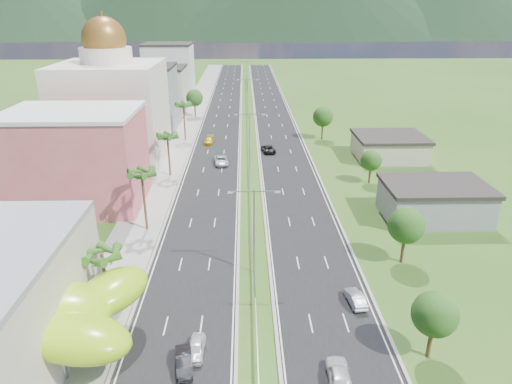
{
  "coord_description": "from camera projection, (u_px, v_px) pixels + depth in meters",
  "views": [
    {
      "loc": [
        -1.0,
        -38.37,
        30.62
      ],
      "look_at": [
        0.47,
        19.06,
        7.0
      ],
      "focal_mm": 32.0,
      "sensor_mm": 36.0,
      "label": 1
    }
  ],
  "objects": [
    {
      "name": "ground",
      "position": [
        256.0,
        324.0,
        47.14
      ],
      "size": [
        500.0,
        500.0,
        0.0
      ],
      "primitive_type": "plane",
      "color": "#2D5119",
      "rests_on": "ground"
    },
    {
      "name": "road_left",
      "position": [
        222.0,
        121.0,
        130.17
      ],
      "size": [
        11.0,
        260.0,
        0.04
      ],
      "primitive_type": "cube",
      "color": "black",
      "rests_on": "ground"
    },
    {
      "name": "road_right",
      "position": [
        274.0,
        120.0,
        130.52
      ],
      "size": [
        11.0,
        260.0,
        0.04
      ],
      "primitive_type": "cube",
      "color": "black",
      "rests_on": "ground"
    },
    {
      "name": "sidewalk_left",
      "position": [
        188.0,
        121.0,
        129.93
      ],
      "size": [
        7.0,
        260.0,
        0.12
      ],
      "primitive_type": "cube",
      "color": "gray",
      "rests_on": "ground"
    },
    {
      "name": "median_guardrail",
      "position": [
        249.0,
        135.0,
        113.47
      ],
      "size": [
        0.1,
        216.06,
        0.76
      ],
      "color": "gray",
      "rests_on": "ground"
    },
    {
      "name": "streetlight_median_b",
      "position": [
        254.0,
        223.0,
        53.82
      ],
      "size": [
        6.04,
        0.25,
        11.0
      ],
      "color": "gray",
      "rests_on": "ground"
    },
    {
      "name": "streetlight_median_c",
      "position": [
        250.0,
        134.0,
        90.81
      ],
      "size": [
        6.04,
        0.25,
        11.0
      ],
      "color": "gray",
      "rests_on": "ground"
    },
    {
      "name": "streetlight_median_d",
      "position": [
        248.0,
        94.0,
        132.41
      ],
      "size": [
        6.04,
        0.25,
        11.0
      ],
      "color": "gray",
      "rests_on": "ground"
    },
    {
      "name": "streetlight_median_e",
      "position": [
        247.0,
        72.0,
        174.02
      ],
      "size": [
        6.04,
        0.25,
        11.0
      ],
      "color": "gray",
      "rests_on": "ground"
    },
    {
      "name": "lime_canopy",
      "position": [
        36.0,
        312.0,
        41.07
      ],
      "size": [
        18.0,
        15.0,
        7.4
      ],
      "color": "#90C513",
      "rests_on": "ground"
    },
    {
      "name": "pink_shophouse",
      "position": [
        77.0,
        160.0,
        73.22
      ],
      "size": [
        20.0,
        15.0,
        15.0
      ],
      "primitive_type": "cube",
      "color": "#CE5456",
      "rests_on": "ground"
    },
    {
      "name": "domed_building",
      "position": [
        112.0,
        107.0,
        93.01
      ],
      "size": [
        20.0,
        20.0,
        28.7
      ],
      "color": "beige",
      "rests_on": "ground"
    },
    {
      "name": "midrise_grey",
      "position": [
        144.0,
        100.0,
        117.43
      ],
      "size": [
        16.0,
        15.0,
        16.0
      ],
      "primitive_type": "cube",
      "color": "gray",
      "rests_on": "ground"
    },
    {
      "name": "midrise_beige",
      "position": [
        159.0,
        91.0,
        138.34
      ],
      "size": [
        16.0,
        15.0,
        13.0
      ],
      "primitive_type": "cube",
      "color": "#BBAD9A",
      "rests_on": "ground"
    },
    {
      "name": "midrise_white",
      "position": [
        169.0,
        72.0,
        158.65
      ],
      "size": [
        16.0,
        15.0,
        18.0
      ],
      "primitive_type": "cube",
      "color": "silver",
      "rests_on": "ground"
    },
    {
      "name": "shed_near",
      "position": [
        434.0,
        203.0,
        69.97
      ],
      "size": [
        15.0,
        10.0,
        5.0
      ],
      "primitive_type": "cube",
      "color": "gray",
      "rests_on": "ground"
    },
    {
      "name": "shed_far",
      "position": [
        389.0,
        148.0,
        97.87
      ],
      "size": [
        14.0,
        12.0,
        4.4
      ],
      "primitive_type": "cube",
      "color": "#BBAD9A",
      "rests_on": "ground"
    },
    {
      "name": "palm_tree_b",
      "position": [
        102.0,
        257.0,
        45.94
      ],
      "size": [
        3.6,
        3.6,
        8.1
      ],
      "color": "#47301C",
      "rests_on": "ground"
    },
    {
      "name": "palm_tree_c",
      "position": [
        142.0,
        175.0,
        63.89
      ],
      "size": [
        3.6,
        3.6,
        9.6
      ],
      "color": "#47301C",
      "rests_on": "ground"
    },
    {
      "name": "palm_tree_d",
      "position": [
        167.0,
        138.0,
        85.51
      ],
      "size": [
        3.6,
        3.6,
        8.6
      ],
      "color": "#47301C",
      "rests_on": "ground"
    },
    {
      "name": "palm_tree_e",
      "position": [
        183.0,
        106.0,
        108.34
      ],
      "size": [
        3.6,
        3.6,
        9.4
      ],
      "color": "#47301C",
      "rests_on": "ground"
    },
    {
      "name": "leafy_tree_lfar",
      "position": [
        194.0,
        98.0,
        132.49
      ],
      "size": [
        4.9,
        4.9,
        8.05
      ],
      "color": "#47301C",
      "rests_on": "ground"
    },
    {
      "name": "leafy_tree_ra",
      "position": [
        435.0,
        314.0,
        41.08
      ],
      "size": [
        4.2,
        4.2,
        6.9
      ],
      "color": "#47301C",
      "rests_on": "ground"
    },
    {
      "name": "leafy_tree_rb",
      "position": [
        406.0,
        226.0,
        56.72
      ],
      "size": [
        4.55,
        4.55,
        7.47
      ],
      "color": "#47301C",
      "rests_on": "ground"
    },
    {
      "name": "leafy_tree_rc",
      "position": [
        371.0,
        161.0,
        82.98
      ],
      "size": [
        3.85,
        3.85,
        6.33
      ],
      "color": "#47301C",
      "rests_on": "ground"
    },
    {
      "name": "leafy_tree_rd",
      "position": [
        323.0,
        117.0,
        110.17
      ],
      "size": [
        4.9,
        4.9,
        8.05
      ],
      "color": "#47301C",
      "rests_on": "ground"
    },
    {
      "name": "mountain_ridge",
      "position": [
        303.0,
        37.0,
        464.61
      ],
      "size": [
        860.0,
        140.0,
        90.0
      ],
      "primitive_type": null,
      "color": "black",
      "rests_on": "ground"
    },
    {
      "name": "car_white_near_left",
      "position": [
        196.0,
        348.0,
        42.89
      ],
      "size": [
        1.76,
        3.98,
        1.33
      ],
      "primitive_type": "imported",
      "rotation": [
        0.0,
        0.0,
        -0.05
      ],
      "color": "silver",
      "rests_on": "road_left"
    },
    {
      "name": "car_dark_left",
      "position": [
        184.0,
        362.0,
        41.22
      ],
      "size": [
        2.1,
        4.33,
        1.37
      ],
      "primitive_type": "imported",
      "rotation": [
        0.0,
        0.0,
        0.16
      ],
      "color": "black",
      "rests_on": "road_left"
    },
    {
      "name": "car_silver_mid_left",
      "position": [
        221.0,
        160.0,
        94.16
      ],
      "size": [
        3.36,
        6.08,
        1.61
      ],
      "primitive_type": "imported",
      "rotation": [
        0.0,
        0.0,
        0.12
      ],
      "color": "#B9BDC1",
      "rests_on": "road_left"
    },
    {
      "name": "car_yellow_far_left",
      "position": [
        209.0,
        140.0,
        108.51
      ],
      "size": [
        2.46,
        5.17,
        1.45
      ],
      "primitive_type": "imported",
      "rotation": [
        0.0,
        0.0,
        -0.09
      ],
      "color": "gold",
      "rests_on": "road_left"
    },
    {
      "name": "car_white_near_right",
      "position": [
        339.0,
        375.0,
        39.5
      ],
      "size": [
        2.22,
        5.04,
        1.69
      ],
      "primitive_type": "imported",
      "rotation": [
        0.0,
        0.0,
        3.1
      ],
      "color": "silver",
      "rests_on": "road_right"
    },
    {
      "name": "car_silver_right",
      "position": [
        355.0,
        298.0,
        50.19
      ],
      "size": [
        1.96,
        4.29,
        1.36
      ],
      "primitive_type": "imported",
      "rotation": [
        0.0,
        0.0,
        3.27
      ],
      "color": "#B5B8BE",
      "rests_on": "road_right"
    },
    {
      "name": "car_dark_far_right",
      "position": [
        268.0,
        149.0,
        102.09
      ],
      "size": [
        3.3,
        5.73,
        1.5
      ],
      "primitive_type": "imported",
      "rotation": [
        0.0,
        0.0,
        3.3
      ],
      "color": "black",
      "rests_on": "road_right"
    }
  ]
}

